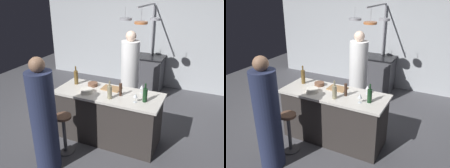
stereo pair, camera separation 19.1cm
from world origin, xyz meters
TOP-DOWN VIEW (x-y plane):
  - ground_plane at (0.00, 0.00)m, footprint 9.00×9.00m
  - back_wall at (0.00, 2.85)m, footprint 6.40×0.16m
  - kitchen_island at (0.00, 0.00)m, footprint 1.80×0.72m
  - stove_range at (0.00, 2.45)m, footprint 0.80×0.64m
  - chef at (-0.02, 1.09)m, footprint 0.37×0.37m
  - bar_stool_left at (-0.49, -0.62)m, footprint 0.28×0.28m
  - guest_left at (-0.53, -1.00)m, footprint 0.36×0.36m
  - overhead_pot_rack at (-0.00, 1.91)m, footprint 0.89×1.37m
  - cutting_board at (-0.02, 0.17)m, footprint 0.32×0.22m
  - pepper_mill at (0.22, -0.02)m, footprint 0.05×0.05m
  - wine_bottle_white at (0.11, -0.19)m, footprint 0.07×0.07m
  - wine_bottle_amber at (-0.69, 0.12)m, footprint 0.07×0.07m
  - wine_bottle_red at (0.64, -0.06)m, footprint 0.07×0.07m
  - wine_glass_near_left_guest at (0.51, 0.22)m, footprint 0.07×0.07m
  - wine_glass_near_right_guest at (0.52, -0.15)m, footprint 0.07×0.07m
  - mixing_bowl_wooden at (-0.37, 0.15)m, footprint 0.17×0.17m
  - mixing_bowl_ceramic at (-0.33, -0.15)m, footprint 0.20×0.20m

SIDE VIEW (x-z plane):
  - ground_plane at x=0.00m, z-range 0.00..0.00m
  - bar_stool_left at x=-0.49m, z-range 0.04..0.72m
  - stove_range at x=0.00m, z-range 0.00..0.89m
  - kitchen_island at x=0.00m, z-range 0.00..0.90m
  - guest_left at x=-0.53m, z-range -0.06..1.65m
  - chef at x=-0.02m, z-range -0.06..1.68m
  - cutting_board at x=-0.02m, z-range 0.90..0.92m
  - mixing_bowl_wooden at x=-0.37m, z-range 0.90..0.96m
  - mixing_bowl_ceramic at x=-0.33m, z-range 0.90..0.97m
  - pepper_mill at x=0.22m, z-range 0.90..1.11m
  - wine_glass_near_left_guest at x=0.51m, z-range 0.93..1.08m
  - wine_glass_near_right_guest at x=0.52m, z-range 0.93..1.08m
  - wine_bottle_white at x=0.11m, z-range 0.86..1.16m
  - wine_bottle_red at x=0.64m, z-range 0.86..1.16m
  - wine_bottle_amber at x=-0.69m, z-range 0.86..1.20m
  - back_wall at x=0.00m, z-range 0.00..2.60m
  - overhead_pot_rack at x=0.00m, z-range 0.60..2.77m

